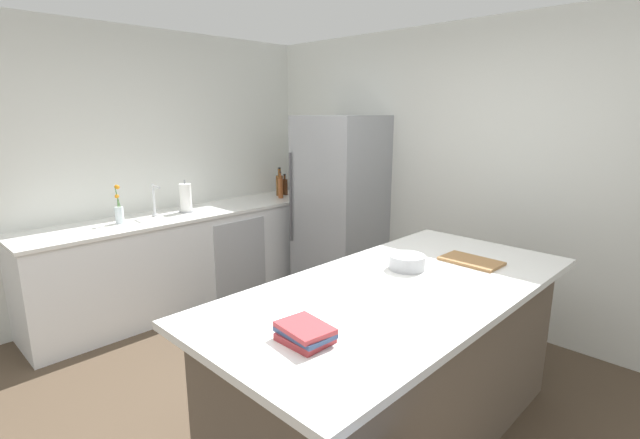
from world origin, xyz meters
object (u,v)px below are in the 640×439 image
at_px(flower_vase, 119,211).
at_px(paper_towel_roll, 186,198).
at_px(sink_faucet, 155,200).
at_px(cutting_board, 471,261).
at_px(refrigerator, 340,206).
at_px(syrup_bottle, 285,186).
at_px(kitchen_island, 397,362).
at_px(vinegar_bottle, 281,188).
at_px(cookbook_stack, 305,333).
at_px(mixing_bowl, 407,262).
at_px(hot_sauce_bottle, 294,186).
at_px(whiskey_bottle, 280,185).

relative_size(flower_vase, paper_towel_roll, 1.08).
xyz_separation_m(sink_faucet, cutting_board, (2.73, 0.73, -0.12)).
height_order(refrigerator, syrup_bottle, refrigerator).
relative_size(kitchen_island, paper_towel_roll, 7.37).
distance_m(kitchen_island, vinegar_bottle, 2.88).
distance_m(vinegar_bottle, cookbook_stack, 3.33).
bearing_deg(cookbook_stack, vinegar_bottle, 140.98).
distance_m(flower_vase, paper_towel_roll, 0.64).
bearing_deg(mixing_bowl, vinegar_bottle, 156.02).
bearing_deg(hot_sauce_bottle, mixing_bowl, -28.48).
xyz_separation_m(sink_faucet, cookbook_stack, (2.72, -0.69, -0.09)).
relative_size(paper_towel_roll, vinegar_bottle, 1.05).
bearing_deg(mixing_bowl, refrigerator, 143.52).
bearing_deg(refrigerator, flower_vase, -114.60).
bearing_deg(kitchen_island, sink_faucet, -177.79).
xyz_separation_m(refrigerator, syrup_bottle, (-0.90, 0.04, 0.10)).
bearing_deg(hot_sauce_bottle, cookbook_stack, -41.63).
height_order(kitchen_island, vinegar_bottle, vinegar_bottle).
relative_size(hot_sauce_bottle, cutting_board, 0.69).
bearing_deg(paper_towel_roll, mixing_bowl, 1.12).
xyz_separation_m(hot_sauce_bottle, cookbook_stack, (2.68, -2.38, -0.03)).
height_order(hot_sauce_bottle, whiskey_bottle, whiskey_bottle).
bearing_deg(refrigerator, syrup_bottle, 177.29).
distance_m(cookbook_stack, cutting_board, 1.42).
distance_m(hot_sauce_bottle, cookbook_stack, 3.58).
distance_m(whiskey_bottle, vinegar_bottle, 0.16).
distance_m(paper_towel_roll, cutting_board, 2.74).
distance_m(flower_vase, mixing_bowl, 2.57).
bearing_deg(paper_towel_roll, cutting_board, 9.10).
height_order(whiskey_bottle, cutting_board, whiskey_bottle).
bearing_deg(flower_vase, paper_towel_roll, 90.32).
distance_m(syrup_bottle, mixing_bowl, 2.81).
bearing_deg(kitchen_island, refrigerator, 140.46).
height_order(flower_vase, cookbook_stack, flower_vase).
height_order(hot_sauce_bottle, cutting_board, hot_sauce_bottle).
distance_m(flower_vase, cookbook_stack, 2.71).
bearing_deg(sink_faucet, syrup_bottle, 90.14).
bearing_deg(hot_sauce_bottle, refrigerator, -9.58).
xyz_separation_m(syrup_bottle, mixing_bowl, (2.52, -1.24, -0.03)).
relative_size(refrigerator, sink_faucet, 6.05).
bearing_deg(vinegar_bottle, sink_faucet, -95.28).
xyz_separation_m(hot_sauce_bottle, mixing_bowl, (2.47, -1.34, -0.03)).
relative_size(hot_sauce_bottle, syrup_bottle, 1.04).
distance_m(refrigerator, sink_faucet, 1.79).
distance_m(refrigerator, cutting_board, 2.01).
bearing_deg(mixing_bowl, kitchen_island, -62.56).
xyz_separation_m(paper_towel_roll, whiskey_bottle, (-0.03, 1.20, -0.01)).
bearing_deg(vinegar_bottle, whiskey_bottle, 143.23).
distance_m(kitchen_island, flower_vase, 2.70).
xyz_separation_m(flower_vase, whiskey_bottle, (-0.03, 1.84, 0.02)).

